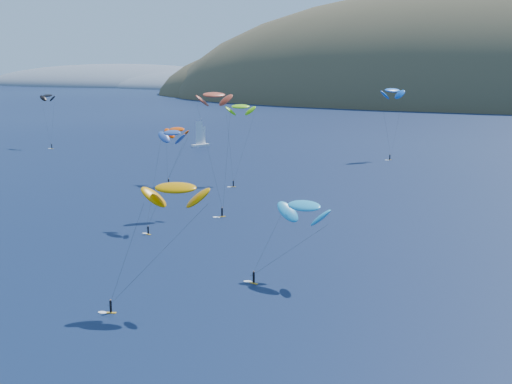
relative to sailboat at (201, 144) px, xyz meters
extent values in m
ellipsoid|color=#3D3526|center=(-65.31, 386.93, -8.12)|extent=(340.00, 240.00, 120.00)
ellipsoid|color=slate|center=(-405.31, 556.93, -4.52)|extent=(400.00, 240.00, 60.00)
ellipsoid|color=slate|center=(-265.31, 516.93, -3.56)|extent=(240.00, 180.00, 44.00)
cube|color=white|center=(0.00, -0.02, -0.57)|extent=(4.92, 7.55, 0.89)
cylinder|color=white|center=(0.00, 0.48, 4.61)|extent=(0.14, 0.14, 10.37)
cube|color=gold|center=(30.75, -78.23, -0.88)|extent=(1.31, 0.72, 0.07)
cylinder|color=black|center=(30.75, -78.23, -0.09)|extent=(0.30, 0.30, 1.35)
sphere|color=#8C6047|center=(30.75, -78.23, 0.69)|extent=(0.23, 0.23, 0.23)
ellipsoid|color=#EE4300|center=(31.06, -73.82, 13.31)|extent=(8.82, 5.94, 4.50)
cube|color=gold|center=(71.75, -165.28, -0.88)|extent=(1.44, 0.80, 0.08)
cylinder|color=black|center=(71.75, -165.28, -0.01)|extent=(0.32, 0.32, 1.48)
sphere|color=#8C6047|center=(71.75, -165.28, 0.84)|extent=(0.25, 0.25, 0.25)
ellipsoid|color=orange|center=(77.96, -158.48, 15.01)|extent=(9.39, 6.40, 4.79)
cube|color=gold|center=(47.77, -74.54, -0.88)|extent=(1.32, 1.07, 0.07)
cylinder|color=black|center=(47.77, -74.54, -0.04)|extent=(0.31, 0.31, 1.43)
sphere|color=#8C6047|center=(47.77, -74.54, 0.79)|extent=(0.24, 0.24, 0.24)
ellipsoid|color=#79DB10|center=(45.66, -65.01, 19.20)|extent=(8.39, 7.29, 4.30)
cube|color=gold|center=(74.27, -9.18, -0.88)|extent=(1.21, 1.44, 0.08)
cylinder|color=black|center=(74.27, -9.18, 0.05)|extent=(0.35, 0.35, 1.57)
sphere|color=#8C6047|center=(74.27, -9.18, 0.96)|extent=(0.26, 0.26, 0.26)
ellipsoid|color=blue|center=(73.36, -4.34, 21.54)|extent=(9.07, 10.21, 5.26)
cube|color=gold|center=(84.09, -146.62, -0.88)|extent=(1.49, 0.86, 0.08)
cylinder|color=black|center=(84.09, -146.62, 0.02)|extent=(0.34, 0.34, 1.53)
sphere|color=#8C6047|center=(84.09, -146.62, 0.91)|extent=(0.26, 0.26, 0.26)
ellipsoid|color=#209DD5|center=(89.85, -140.96, 10.20)|extent=(9.84, 6.87, 5.01)
cube|color=gold|center=(60.38, -107.76, -0.87)|extent=(1.38, 1.46, 0.09)
cylinder|color=black|center=(60.38, -107.76, 0.10)|extent=(0.37, 0.37, 1.67)
sphere|color=#8C6047|center=(60.38, -107.76, 1.07)|extent=(0.28, 0.28, 0.28)
ellipsoid|color=#B94228|center=(55.84, -101.70, 24.16)|extent=(7.95, 8.23, 4.36)
cube|color=gold|center=(54.07, -126.89, -0.88)|extent=(1.31, 0.77, 0.07)
cylinder|color=black|center=(54.07, -126.89, -0.09)|extent=(0.30, 0.30, 1.35)
sphere|color=#8C6047|center=(54.07, -126.89, 0.69)|extent=(0.23, 0.23, 0.23)
ellipsoid|color=#284A9A|center=(54.03, -116.94, 17.41)|extent=(7.58, 5.36, 3.85)
cube|color=gold|center=(-46.97, -28.27, -0.88)|extent=(1.47, 0.63, 0.08)
cylinder|color=black|center=(-46.97, -28.27, 0.01)|extent=(0.33, 0.33, 1.52)
sphere|color=#8C6047|center=(-46.97, -28.27, 0.89)|extent=(0.25, 0.25, 0.25)
ellipsoid|color=black|center=(-52.28, -22.49, 18.23)|extent=(7.51, 4.38, 3.95)
camera|label=1|loc=(123.49, -239.43, 31.73)|focal=50.00mm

